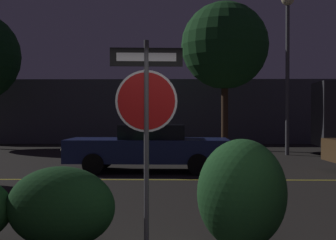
{
  "coord_description": "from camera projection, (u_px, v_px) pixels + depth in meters",
  "views": [
    {
      "loc": [
        -0.24,
        -4.13,
        1.71
      ],
      "look_at": [
        -0.41,
        5.46,
        1.57
      ],
      "focal_mm": 50.0,
      "sensor_mm": 36.0,
      "label": 1
    }
  ],
  "objects": [
    {
      "name": "passing_car_2",
      "position": [
        149.0,
        147.0,
        13.73
      ],
      "size": [
        4.81,
        1.98,
        1.38
      ],
      "rotation": [
        0.0,
        0.0,
        1.55
      ],
      "color": "navy",
      "rests_on": "ground_plane"
    },
    {
      "name": "building_backdrop",
      "position": [
        201.0,
        112.0,
        28.11
      ],
      "size": [
        29.25,
        4.19,
        3.62
      ],
      "primitive_type": "cube",
      "color": "#4C4C56",
      "rests_on": "ground_plane"
    },
    {
      "name": "street_lamp",
      "position": [
        288.0,
        40.0,
        19.07
      ],
      "size": [
        0.53,
        0.53,
        6.64
      ],
      "color": "#4C4C51",
      "rests_on": "ground_plane"
    },
    {
      "name": "tree_0",
      "position": [
        225.0,
        46.0,
        21.97
      ],
      "size": [
        4.1,
        4.1,
        6.96
      ],
      "color": "#422D1E",
      "rests_on": "ground_plane"
    },
    {
      "name": "road_center_stripe",
      "position": [
        186.0,
        180.0,
        11.99
      ],
      "size": [
        37.94,
        0.12,
        0.01
      ],
      "primitive_type": "cube",
      "color": "gold",
      "rests_on": "ground_plane"
    },
    {
      "name": "hedge_bush_2",
      "position": [
        61.0,
        207.0,
        5.91
      ],
      "size": [
        1.38,
        0.79,
        1.04
      ],
      "primitive_type": "ellipsoid",
      "color": "#19421E",
      "rests_on": "ground_plane"
    },
    {
      "name": "hedge_bush_3",
      "position": [
        242.0,
        194.0,
        5.89
      ],
      "size": [
        1.13,
        0.95,
        1.39
      ],
      "primitive_type": "ellipsoid",
      "color": "#1E4C23",
      "rests_on": "ground_plane"
    },
    {
      "name": "stop_sign",
      "position": [
        146.0,
        106.0,
        5.55
      ],
      "size": [
        0.86,
        0.08,
        2.58
      ],
      "rotation": [
        0.0,
        0.0,
        0.06
      ],
      "color": "#4C4C51",
      "rests_on": "ground_plane"
    }
  ]
}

